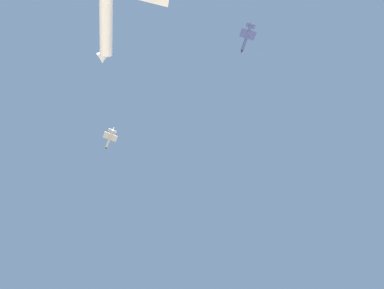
{
  "coord_description": "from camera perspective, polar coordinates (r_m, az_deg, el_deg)",
  "views": [
    {
      "loc": [
        -28.12,
        109.7,
        3.26
      ],
      "look_at": [
        7.2,
        67.34,
        86.83
      ],
      "focal_mm": 26.9,
      "sensor_mm": 36.0,
      "label": 1
    }
  ],
  "objects": [
    {
      "name": "chase_jet_lead",
      "position": [
        159.51,
        10.8,
        20.18
      ],
      "size": [
        14.07,
        11.23,
        4.0
      ],
      "rotation": [
        0.0,
        0.0,
        -0.62
      ],
      "color": "#38478C"
    },
    {
      "name": "chase_jet_right_wing",
      "position": [
        179.08,
        -16.02,
        1.14
      ],
      "size": [
        14.93,
        9.45,
        4.0
      ],
      "rotation": [
        0.0,
        0.0,
        -0.44
      ],
      "color": "#999EA3"
    }
  ]
}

